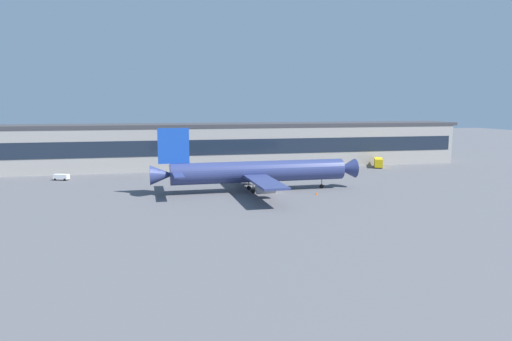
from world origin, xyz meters
TOP-DOWN VIEW (x-y plane):
  - ground_plane at (0.00, 0.00)m, footprint 600.00×600.00m
  - terminal_building at (0.00, 54.80)m, footprint 172.17×19.69m
  - airliner at (-4.98, 3.15)m, footprint 55.90×47.62m
  - baggage_tug at (33.50, 37.04)m, footprint 2.90×4.01m
  - crew_van at (17.80, 34.55)m, footprint 4.56×5.59m
  - fuel_truck at (49.96, 40.01)m, footprint 6.10×8.79m
  - catering_truck at (-7.97, 31.22)m, footprint 7.41×6.22m
  - follow_me_car at (-58.95, 34.30)m, footprint 4.78×3.28m
  - traffic_cone_0 at (8.96, -5.08)m, footprint 0.51×0.51m

SIDE VIEW (x-z plane):
  - ground_plane at x=0.00m, z-range 0.00..0.00m
  - traffic_cone_0 at x=8.96m, z-range 0.00..0.64m
  - baggage_tug at x=33.50m, z-range 0.16..2.01m
  - follow_me_car at x=-58.95m, z-range 0.17..2.02m
  - crew_van at x=17.80m, z-range 0.18..2.73m
  - fuel_truck at x=49.96m, z-range 0.21..3.56m
  - catering_truck at x=-7.97m, z-range 0.22..4.37m
  - airliner at x=-4.98m, z-range -3.24..13.78m
  - terminal_building at x=0.00m, z-range 0.02..16.11m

